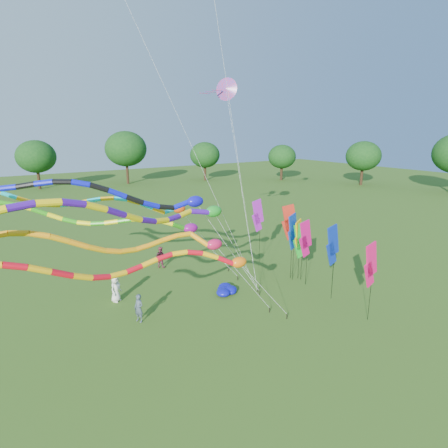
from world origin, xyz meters
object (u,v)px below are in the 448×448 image
tube_kite_red (162,264)px  person_b (139,308)px  person_a (116,289)px  person_c (160,257)px  tube_kite_orange (140,242)px  blue_nylon_heap (224,289)px

tube_kite_red → person_b: bearing=90.2°
person_a → person_c: size_ratio=1.01×
tube_kite_orange → person_b: (0.43, 2.05, -4.29)m
person_a → person_c: bearing=3.3°
person_a → person_b: size_ratio=1.04×
tube_kite_orange → blue_nylon_heap: 8.39m
tube_kite_red → person_c: 12.17m
person_b → tube_kite_orange: bearing=-35.9°
tube_kite_red → tube_kite_orange: bearing=101.9°
tube_kite_red → person_b: 5.30m
tube_kite_orange → person_b: tube_kite_orange is taller
tube_kite_orange → person_a: (0.15, 5.13, -4.26)m
tube_kite_orange → tube_kite_red: bearing=-72.2°
tube_kite_red → tube_kite_orange: (-0.29, 1.72, 0.56)m
tube_kite_red → person_a: (-0.14, 6.86, -3.70)m
blue_nylon_heap → tube_kite_orange: bearing=-156.6°
person_b → person_a: bearing=161.3°
person_c → tube_kite_orange: bearing=110.6°
person_a → person_c: 5.97m
tube_kite_red → blue_nylon_heap: (5.99, 4.44, -4.29)m
tube_kite_orange → person_c: size_ratio=8.31×
person_b → blue_nylon_heap: bearing=72.6°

